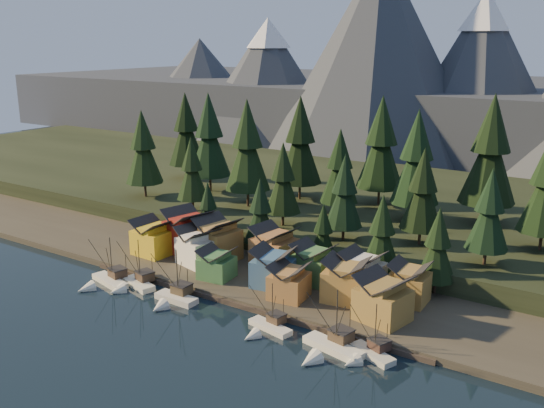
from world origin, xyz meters
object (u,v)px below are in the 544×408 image
Objects in this scene: boat_4 at (266,322)px; house_back_1 at (218,238)px; house_back_0 at (188,230)px; house_front_0 at (153,236)px; boat_1 at (133,278)px; boat_2 at (172,292)px; boat_6 at (368,348)px; house_front_1 at (198,245)px; boat_0 at (104,276)px; boat_5 at (329,341)px.

boat_4 is 0.98× the size of house_back_1.
house_front_0 is at bearing -122.27° from house_back_0.
boat_2 reaches higher than boat_1.
house_front_1 reaches higher than boat_6.
boat_0 is at bearing -85.62° from house_back_0.
house_front_0 is at bearing 134.54° from boat_1.
boat_2 is 1.17× the size of house_back_1.
house_front_1 is 0.99× the size of house_back_1.
boat_4 is (34.88, -0.98, -0.46)m from boat_1.
house_front_0 reaches higher than boat_4.
house_front_1 is at bearing -175.81° from boat_6.
house_back_1 is at bearing 163.00° from boat_5.
boat_6 is 60.88m from house_back_0.
house_front_0 is at bearing 171.11° from boat_4.
house_front_1 is (-30.15, 16.95, 4.26)m from boat_4.
boat_5 is (35.98, -0.65, -0.18)m from boat_2.
boat_2 is at bearing -34.88° from house_front_0.
boat_0 is at bearing -79.91° from house_front_0.
boat_2 is 26.82m from house_back_0.
house_back_1 reaches higher than boat_2.
boat_5 reaches higher than house_front_0.
boat_6 is at bearing 16.08° from boat_0.
house_front_1 is 5.33m from house_back_1.
house_back_0 reaches higher than house_back_1.
boat_0 is 54.55m from boat_5.
house_back_0 is 9.04m from house_back_1.
house_front_1 is 0.88× the size of house_back_0.
boat_1 reaches higher than house_front_0.
boat_1 is at bearing -158.03° from boat_6.
house_front_0 is at bearing -171.50° from boat_6.
boat_2 is 1.14× the size of boat_6.
boat_6 is 1.17× the size of house_front_0.
boat_0 is 17.98m from house_front_0.
house_front_0 is at bearing -148.39° from house_back_1.
house_back_1 is (9.03, 0.24, -0.33)m from house_back_0.
boat_4 is at bearing -171.88° from boat_5.
boat_2 is 35.99m from boat_5.
boat_5 is at bearing -18.75° from house_back_1.
boat_5 is at bearing -0.46° from boat_2.
house_front_0 is (-20.68, 16.17, 3.63)m from boat_2.
house_back_0 reaches higher than boat_4.
house_back_0 is (-2.60, 20.74, 4.75)m from boat_1.
house_front_0 is 13.25m from house_front_1.
house_front_1 is at bearing 72.43° from boat_0.
house_back_0 reaches higher than boat_6.
boat_4 is at bearing 15.54° from boat_0.
boat_4 is at bearing 0.98° from boat_2.
boat_2 is 19.02m from house_front_1.
house_front_1 is at bearing 114.16° from boat_2.
boat_0 reaches higher than house_front_1.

